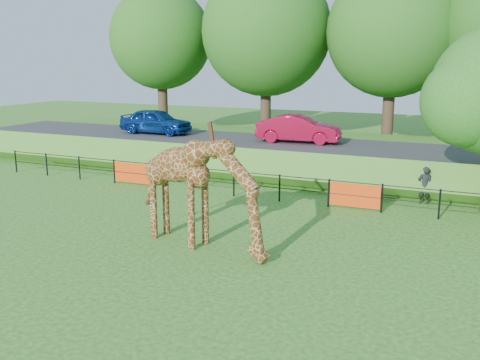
{
  "coord_description": "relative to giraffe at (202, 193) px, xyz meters",
  "views": [
    {
      "loc": [
        6.86,
        -11.53,
        5.6
      ],
      "look_at": [
        0.54,
        2.86,
        2.0
      ],
      "focal_mm": 40.0,
      "sensor_mm": 36.0,
      "label": 1
    }
  ],
  "objects": [
    {
      "name": "embankment",
      "position": [
        0.33,
        13.48,
        -1.06
      ],
      "size": [
        40.0,
        9.0,
        1.3
      ],
      "primitive_type": "cube",
      "color": "#236018",
      "rests_on": "ground"
    },
    {
      "name": "car_blue",
      "position": [
        -9.25,
        12.07,
        0.42
      ],
      "size": [
        4.13,
        1.67,
        1.41
      ],
      "primitive_type": "imported",
      "rotation": [
        0.0,
        0.0,
        1.57
      ],
      "color": "navy",
      "rests_on": "road"
    },
    {
      "name": "car_red",
      "position": [
        -0.88,
        12.21,
        0.41
      ],
      "size": [
        4.34,
        1.88,
        1.39
      ],
      "primitive_type": "imported",
      "rotation": [
        0.0,
        0.0,
        1.67
      ],
      "color": "#AD0C31",
      "rests_on": "road"
    },
    {
      "name": "perimeter_fence",
      "position": [
        0.33,
        5.98,
        -1.16
      ],
      "size": [
        28.07,
        0.1,
        1.1
      ],
      "primitive_type": null,
      "color": "black",
      "rests_on": "ground"
    },
    {
      "name": "giraffe",
      "position": [
        0.0,
        0.0,
        0.0
      ],
      "size": [
        4.84,
        2.02,
        3.41
      ],
      "primitive_type": null,
      "rotation": [
        0.0,
        0.0,
        -0.25
      ],
      "color": "#562D11",
      "rests_on": "ground"
    },
    {
      "name": "bg_tree_line",
      "position": [
        2.22,
        19.98,
        5.49
      ],
      "size": [
        37.3,
        8.8,
        11.82
      ],
      "color": "#362818",
      "rests_on": "ground"
    },
    {
      "name": "visitor",
      "position": [
        5.65,
        7.93,
        -0.96
      ],
      "size": [
        0.61,
        0.46,
        1.49
      ],
      "primitive_type": "imported",
      "rotation": [
        0.0,
        0.0,
        3.35
      ],
      "color": "black",
      "rests_on": "ground"
    },
    {
      "name": "ground",
      "position": [
        0.33,
        -2.02,
        -1.71
      ],
      "size": [
        90.0,
        90.0,
        0.0
      ],
      "primitive_type": "plane",
      "color": "#236018",
      "rests_on": "ground"
    },
    {
      "name": "road",
      "position": [
        0.33,
        11.98,
        -0.35
      ],
      "size": [
        40.0,
        5.0,
        0.12
      ],
      "primitive_type": "cube",
      "color": "#333336",
      "rests_on": "embankment"
    }
  ]
}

